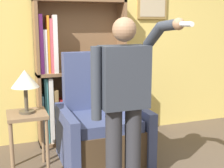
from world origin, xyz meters
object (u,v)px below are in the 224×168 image
side_table (28,125)px  table_lamp (25,81)px  person_standing (124,99)px  bookcase (71,76)px  armchair (101,128)px

side_table → table_lamp: size_ratio=1.45×
person_standing → table_lamp: bearing=134.1°
bookcase → table_lamp: (-0.64, -0.72, 0.11)m
bookcase → armchair: 0.87m
armchair → person_standing: bearing=-93.9°
person_standing → side_table: size_ratio=2.48×
armchair → side_table: bearing=-176.7°
armchair → side_table: (-0.83, -0.05, 0.14)m
bookcase → side_table: 1.03m
armchair → table_lamp: (-0.83, -0.05, 0.62)m
bookcase → side_table: (-0.64, -0.72, -0.37)m
side_table → person_standing: bearing=-45.9°
table_lamp → person_standing: bearing=-45.9°
side_table → table_lamp: 0.48m
side_table → table_lamp: bearing=0.0°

